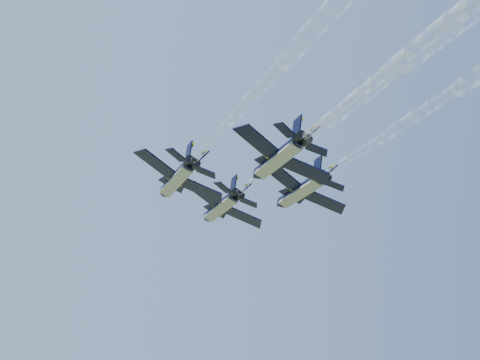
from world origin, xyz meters
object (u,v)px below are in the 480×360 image
object	(u,v)px
jet_lead	(221,207)
jet_right	(300,191)
jet_left	(177,179)
jet_slot	(278,158)

from	to	relation	value
jet_lead	jet_right	xyz separation A→B (m)	(7.74, -10.68, 0.00)
jet_left	jet_slot	distance (m)	14.60
jet_left	jet_slot	xyz separation A→B (m)	(9.27, -11.28, 0.00)
jet_lead	jet_slot	bearing A→B (deg)	-90.70
jet_right	jet_slot	world-z (taller)	same
jet_lead	jet_right	size ratio (longest dim) A/B	1.00
jet_left	jet_right	distance (m)	16.70
jet_lead	jet_slot	size ratio (longest dim) A/B	1.00
jet_left	jet_slot	size ratio (longest dim) A/B	1.00
jet_lead	jet_left	size ratio (longest dim) A/B	1.00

